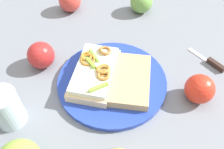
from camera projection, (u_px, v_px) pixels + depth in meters
name	position (u px, v px, depth m)	size (l,w,h in m)	color
ground_plane	(112.00, 83.00, 0.61)	(2.00, 2.00, 0.00)	slate
plate	(112.00, 81.00, 0.60)	(0.27, 0.27, 0.01)	#2540B2
sandwich	(95.00, 72.00, 0.59)	(0.18, 0.12, 0.05)	beige
bread_slice_side	(130.00, 80.00, 0.58)	(0.16, 0.10, 0.02)	tan
apple_0	(70.00, 1.00, 0.78)	(0.07, 0.07, 0.07)	#C43D34
apple_2	(200.00, 89.00, 0.55)	(0.07, 0.07, 0.07)	red
apple_4	(41.00, 55.00, 0.62)	(0.07, 0.07, 0.07)	#B22625
apple_5	(141.00, 2.00, 0.78)	(0.07, 0.07, 0.07)	#699D45
drinking_glass	(6.00, 108.00, 0.51)	(0.07, 0.07, 0.09)	silver
knife	(212.00, 62.00, 0.64)	(0.09, 0.08, 0.01)	silver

